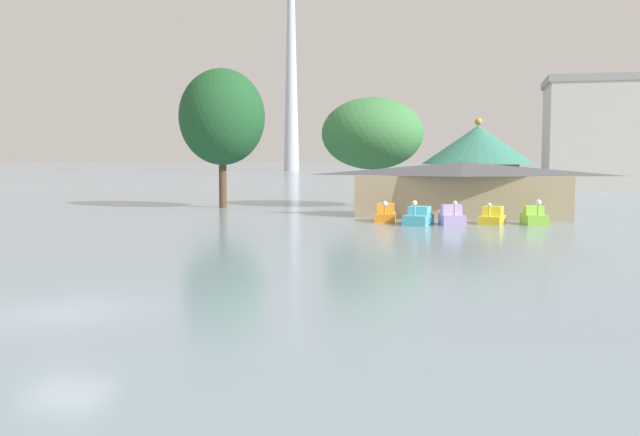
{
  "coord_description": "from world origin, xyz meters",
  "views": [
    {
      "loc": [
        11.58,
        -17.93,
        4.43
      ],
      "look_at": [
        4.01,
        15.65,
        1.53
      ],
      "focal_mm": 39.36,
      "sensor_mm": 36.0,
      "label": 1
    }
  ],
  "objects": [
    {
      "name": "shoreline_tree_tall_left",
      "position": [
        -11.16,
        42.56,
        8.23
      ],
      "size": [
        7.78,
        7.78,
        12.6
      ],
      "color": "brown",
      "rests_on": "ground"
    },
    {
      "name": "pedal_boat_lime",
      "position": [
        15.38,
        31.64,
        0.51
      ],
      "size": [
        1.8,
        2.65,
        1.75
      ],
      "rotation": [
        0.0,
        0.0,
        -1.41
      ],
      "color": "#8CCC3F",
      "rests_on": "ground"
    },
    {
      "name": "ground_plane",
      "position": [
        0.0,
        0.0,
        0.0
      ],
      "size": [
        2000.0,
        2000.0,
        0.0
      ],
      "primitive_type": "plane",
      "color": "gray"
    },
    {
      "name": "pedal_boat_orange",
      "position": [
        5.19,
        31.72,
        0.51
      ],
      "size": [
        1.66,
        2.93,
        1.53
      ],
      "rotation": [
        0.0,
        0.0,
        -1.48
      ],
      "color": "orange",
      "rests_on": "ground"
    },
    {
      "name": "pedal_boat_lavender",
      "position": [
        9.91,
        30.15,
        0.54
      ],
      "size": [
        1.98,
        2.59,
        1.69
      ],
      "rotation": [
        0.0,
        0.0,
        -1.35
      ],
      "color": "#B299D8",
      "rests_on": "ground"
    },
    {
      "name": "pedal_boat_yellow",
      "position": [
        12.59,
        31.47,
        0.47
      ],
      "size": [
        1.96,
        2.71,
        1.51
      ],
      "rotation": [
        0.0,
        0.0,
        -1.78
      ],
      "color": "yellow",
      "rests_on": "ground"
    },
    {
      "name": "boathouse",
      "position": [
        10.39,
        36.97,
        2.2
      ],
      "size": [
        17.12,
        5.99,
        4.22
      ],
      "color": "tan",
      "rests_on": "ground"
    },
    {
      "name": "green_roof_pavilion",
      "position": [
        11.55,
        50.63,
        4.42
      ],
      "size": [
        10.65,
        10.65,
        8.33
      ],
      "color": "brown",
      "rests_on": "ground"
    },
    {
      "name": "shoreline_tree_mid",
      "position": [
        1.9,
        47.28,
        6.81
      ],
      "size": [
        9.47,
        9.47,
        10.16
      ],
      "color": "brown",
      "rests_on": "ground"
    },
    {
      "name": "pedal_boat_cyan",
      "position": [
        7.69,
        29.77,
        0.5
      ],
      "size": [
        1.99,
        2.95,
        1.71
      ],
      "rotation": [
        0.0,
        0.0,
        -1.72
      ],
      "color": "#4CB7CC",
      "rests_on": "ground"
    }
  ]
}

